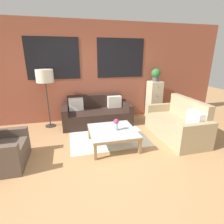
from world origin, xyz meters
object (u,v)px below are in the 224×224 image
(couch_dark, at_px, (97,114))
(drawer_cabinet, at_px, (154,99))
(settee_vintage, at_px, (177,125))
(coffee_table, at_px, (113,132))
(floor_lamp, at_px, (45,78))
(potted_plant, at_px, (156,74))
(flower_vase, at_px, (116,124))

(couch_dark, distance_m, drawer_cabinet, 1.91)
(settee_vintage, bearing_deg, couch_dark, 142.60)
(couch_dark, distance_m, coffee_table, 1.39)
(floor_lamp, distance_m, drawer_cabinet, 3.27)
(settee_vintage, xyz_separation_m, coffee_table, (-1.62, -0.06, 0.01))
(drawer_cabinet, bearing_deg, potted_plant, 90.00)
(couch_dark, distance_m, potted_plant, 2.16)
(couch_dark, height_order, coffee_table, couch_dark)
(drawer_cabinet, xyz_separation_m, flower_vase, (-1.69, -1.61, -0.04))
(couch_dark, relative_size, flower_vase, 7.59)
(couch_dark, distance_m, flower_vase, 1.44)
(couch_dark, relative_size, settee_vintage, 1.18)
(coffee_table, distance_m, floor_lamp, 2.29)
(coffee_table, distance_m, potted_plant, 2.58)
(potted_plant, bearing_deg, couch_dark, -173.72)
(floor_lamp, bearing_deg, drawer_cabinet, 1.91)
(coffee_table, height_order, potted_plant, potted_plant)
(settee_vintage, xyz_separation_m, flower_vase, (-1.54, -0.08, 0.21))
(settee_vintage, xyz_separation_m, potted_plant, (0.14, 1.53, 1.02))
(couch_dark, xyz_separation_m, coffee_table, (0.12, -1.39, 0.04))
(floor_lamp, bearing_deg, coffee_table, -46.46)
(floor_lamp, bearing_deg, flower_vase, -45.42)
(floor_lamp, relative_size, drawer_cabinet, 1.38)
(couch_dark, bearing_deg, potted_plant, 6.28)
(settee_vintage, height_order, drawer_cabinet, drawer_cabinet)
(settee_vintage, relative_size, flower_vase, 6.45)
(coffee_table, relative_size, drawer_cabinet, 0.86)
(couch_dark, bearing_deg, drawer_cabinet, 6.28)
(flower_vase, bearing_deg, drawer_cabinet, 43.73)
(settee_vintage, height_order, floor_lamp, floor_lamp)
(coffee_table, xyz_separation_m, drawer_cabinet, (1.76, 1.59, 0.24))
(coffee_table, height_order, floor_lamp, floor_lamp)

